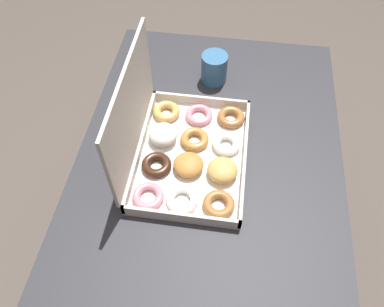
{
  "coord_description": "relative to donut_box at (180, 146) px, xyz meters",
  "views": [
    {
      "loc": [
        -0.55,
        -0.04,
        1.57
      ],
      "look_at": [
        0.02,
        0.05,
        0.77
      ],
      "focal_mm": 35.0,
      "sensor_mm": 36.0,
      "label": 1
    }
  ],
  "objects": [
    {
      "name": "ground_plane",
      "position": [
        -0.02,
        -0.08,
        -0.8
      ],
      "size": [
        8.0,
        8.0,
        0.0
      ],
      "primitive_type": "plane",
      "color": "#564C44"
    },
    {
      "name": "dining_table",
      "position": [
        -0.02,
        -0.08,
        -0.17
      ],
      "size": [
        1.08,
        0.7,
        0.76
      ],
      "color": "#2D2D33",
      "rests_on": "ground_plane"
    },
    {
      "name": "donut_box",
      "position": [
        0.0,
        0.0,
        0.0
      ],
      "size": [
        0.39,
        0.29,
        0.28
      ],
      "color": "white",
      "rests_on": "dining_table"
    },
    {
      "name": "coffee_mug",
      "position": [
        0.31,
        -0.06,
        0.0
      ],
      "size": [
        0.08,
        0.08,
        0.09
      ],
      "color": "teal",
      "rests_on": "dining_table"
    }
  ]
}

